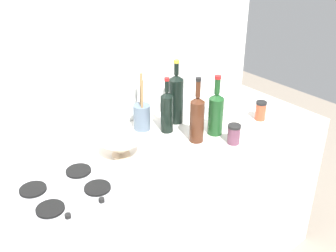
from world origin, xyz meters
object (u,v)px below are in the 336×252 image
mixing_bowl (121,147)px  condiment_jar_front (234,134)px  butter_dish (169,146)px  condiment_jar_rear (261,111)px  wine_bottle_mid_right (216,112)px  utensil_crock (142,116)px  stovetop_hob (66,192)px  wine_bottle_leftmost (167,111)px  plate_stack (214,104)px  wine_bottle_mid_left (176,98)px  wine_bottle_rightmost (197,118)px

mixing_bowl → condiment_jar_front: bearing=-27.4°
butter_dish → condiment_jar_rear: 0.61m
butter_dish → mixing_bowl: bearing=151.1°
wine_bottle_mid_right → utensil_crock: 0.39m
utensil_crock → butter_dish: bearing=-97.1°
stovetop_hob → wine_bottle_leftmost: 0.70m
plate_stack → wine_bottle_mid_left: wine_bottle_mid_left is taller
wine_bottle_leftmost → condiment_jar_front: 0.37m
stovetop_hob → condiment_jar_front: condiment_jar_front is taller
wine_bottle_mid_right → butter_dish: bearing=177.2°
utensil_crock → condiment_jar_front: (0.26, -0.42, -0.02)m
butter_dish → utensil_crock: utensil_crock is taller
utensil_crock → condiment_jar_front: utensil_crock is taller
plate_stack → mixing_bowl: (-0.72, -0.09, 0.02)m
wine_bottle_leftmost → wine_bottle_rightmost: bearing=-73.7°
plate_stack → butter_dish: 0.56m
wine_bottle_mid_left → wine_bottle_mid_right: bearing=-73.2°
wine_bottle_rightmost → utensil_crock: (-0.14, 0.28, -0.05)m
stovetop_hob → condiment_jar_front: bearing=-10.5°
utensil_crock → plate_stack: bearing=-7.5°
wine_bottle_leftmost → mixing_bowl: 0.34m
stovetop_hob → wine_bottle_mid_right: wine_bottle_mid_right is taller
wine_bottle_mid_left → wine_bottle_rightmost: wine_bottle_mid_left is taller
mixing_bowl → condiment_jar_rear: bearing=-12.4°
stovetop_hob → butter_dish: (0.55, -0.01, 0.01)m
wine_bottle_rightmost → condiment_jar_rear: bearing=-7.2°
wine_bottle_rightmost → wine_bottle_mid_left: bearing=75.8°
wine_bottle_mid_right → utensil_crock: (-0.27, 0.28, -0.05)m
wine_bottle_mid_right → wine_bottle_mid_left: bearing=106.8°
stovetop_hob → wine_bottle_mid_right: size_ratio=1.30×
stovetop_hob → condiment_jar_front: (0.85, -0.16, 0.04)m
wine_bottle_rightmost → condiment_jar_rear: size_ratio=3.17×
wine_bottle_mid_right → condiment_jar_front: size_ratio=3.18×
wine_bottle_mid_left → utensil_crock: size_ratio=1.17×
wine_bottle_mid_left → wine_bottle_rightmost: size_ratio=1.04×
plate_stack → utensil_crock: size_ratio=0.81×
mixing_bowl → butter_dish: (0.21, -0.11, -0.02)m
utensil_crock → condiment_jar_rear: bearing=-30.1°
wine_bottle_mid_left → utensil_crock: wine_bottle_mid_left is taller
wine_bottle_mid_right → mixing_bowl: size_ratio=1.64×
butter_dish → condiment_jar_front: condiment_jar_front is taller
stovetop_hob → wine_bottle_rightmost: size_ratio=1.23×
plate_stack → condiment_jar_front: condiment_jar_front is taller
butter_dish → condiment_jar_front: size_ratio=1.32×
wine_bottle_mid_right → stovetop_hob: bearing=178.3°
stovetop_hob → condiment_jar_rear: bearing=-3.7°
mixing_bowl → stovetop_hob: bearing=-163.2°
plate_stack → butter_dish: size_ratio=1.84×
mixing_bowl → condiment_jar_front: 0.57m
wine_bottle_rightmost → stovetop_hob: bearing=178.5°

